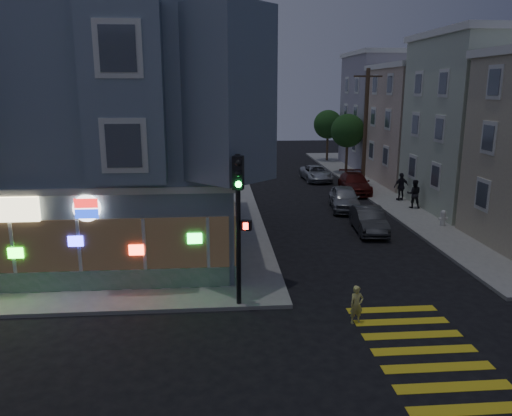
{
  "coord_description": "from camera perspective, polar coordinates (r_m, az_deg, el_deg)",
  "views": [
    {
      "loc": [
        0.36,
        -14.32,
        7.69
      ],
      "look_at": [
        1.95,
        5.39,
        2.92
      ],
      "focal_mm": 35.0,
      "sensor_mm": 36.0,
      "label": 1
    }
  ],
  "objects": [
    {
      "name": "street_tree_far",
      "position": [
        53.78,
        8.23,
        9.43
      ],
      "size": [
        3.0,
        3.0,
        5.3
      ],
      "color": "#4C3826",
      "rests_on": "sidewalk_ne"
    },
    {
      "name": "row_house_c",
      "position": [
        43.84,
        21.54,
        8.66
      ],
      "size": [
        12.0,
        8.6,
        9.0
      ],
      "primitive_type": "cube",
      "color": "tan",
      "rests_on": "sidewalk_ne"
    },
    {
      "name": "sidewalk_nw",
      "position": [
        40.54,
        -24.52,
        1.5
      ],
      "size": [
        33.0,
        42.0,
        0.15
      ],
      "primitive_type": "cube",
      "color": "gray",
      "rests_on": "ground"
    },
    {
      "name": "parked_car_a",
      "position": [
        32.7,
        10.09,
        1.11
      ],
      "size": [
        2.37,
        4.64,
        1.51
      ],
      "primitive_type": "imported",
      "rotation": [
        0.0,
        0.0,
        -0.14
      ],
      "color": "#979B9E",
      "rests_on": "ground"
    },
    {
      "name": "street_tree_near",
      "position": [
        46.03,
        10.43,
        8.67
      ],
      "size": [
        3.0,
        3.0,
        5.3
      ],
      "color": "#4C3826",
      "rests_on": "sidewalk_ne"
    },
    {
      "name": "utility_pole",
      "position": [
        40.16,
        12.41,
        9.13
      ],
      "size": [
        2.2,
        0.3,
        9.0
      ],
      "color": "#4C3826",
      "rests_on": "sidewalk_ne"
    },
    {
      "name": "fire_hydrant",
      "position": [
        29.86,
        20.59,
        -1.02
      ],
      "size": [
        0.51,
        0.3,
        0.89
      ],
      "color": "white",
      "rests_on": "sidewalk_ne"
    },
    {
      "name": "running_child",
      "position": [
        17.26,
        11.43,
        -10.78
      ],
      "size": [
        0.53,
        0.41,
        1.31
      ],
      "primitive_type": "imported",
      "rotation": [
        0.0,
        0.0,
        0.21
      ],
      "color": "#DDD871",
      "rests_on": "ground"
    },
    {
      "name": "parked_car_c",
      "position": [
        38.16,
        11.2,
        2.8
      ],
      "size": [
        2.56,
        5.2,
        1.46
      ],
      "primitive_type": "imported",
      "rotation": [
        0.0,
        0.0,
        -0.11
      ],
      "color": "#531613",
      "rests_on": "ground"
    },
    {
      "name": "corner_building",
      "position": [
        26.16,
        -18.9,
        8.74
      ],
      "size": [
        14.6,
        14.6,
        11.4
      ],
      "color": "slate",
      "rests_on": "sidewalk_nw"
    },
    {
      "name": "traffic_signal",
      "position": [
        16.96,
        -1.97,
        0.26
      ],
      "size": [
        0.67,
        0.6,
        5.38
      ],
      "rotation": [
        0.0,
        0.0,
        -0.3
      ],
      "color": "black",
      "rests_on": "sidewalk_nw"
    },
    {
      "name": "pedestrian_a",
      "position": [
        33.59,
        17.6,
        1.55
      ],
      "size": [
        1.04,
        0.9,
        1.83
      ],
      "primitive_type": "imported",
      "rotation": [
        0.0,
        0.0,
        2.88
      ],
      "color": "black",
      "rests_on": "sidewalk_ne"
    },
    {
      "name": "sidewalk_ne",
      "position": [
        44.31,
        26.22,
        2.27
      ],
      "size": [
        24.0,
        42.0,
        0.15
      ],
      "primitive_type": "cube",
      "color": "gray",
      "rests_on": "ground"
    },
    {
      "name": "row_house_d",
      "position": [
        52.03,
        17.27,
        10.45
      ],
      "size": [
        12.0,
        8.6,
        10.5
      ],
      "primitive_type": "cube",
      "color": "#9C96A5",
      "rests_on": "sidewalk_ne"
    },
    {
      "name": "parked_car_d",
      "position": [
        42.72,
        6.89,
        3.96
      ],
      "size": [
        2.31,
        4.63,
        1.26
      ],
      "primitive_type": "imported",
      "rotation": [
        0.0,
        0.0,
        0.05
      ],
      "color": "#B0B5BB",
      "rests_on": "ground"
    },
    {
      "name": "ground",
      "position": [
        16.26,
        -5.52,
        -14.72
      ],
      "size": [
        120.0,
        120.0,
        0.0
      ],
      "primitive_type": "plane",
      "color": "black",
      "rests_on": "ground"
    },
    {
      "name": "pedestrian_b",
      "position": [
        35.64,
        16.26,
        2.37
      ],
      "size": [
        1.19,
        0.69,
        1.9
      ],
      "primitive_type": "imported",
      "rotation": [
        0.0,
        0.0,
        3.36
      ],
      "color": "black",
      "rests_on": "sidewalk_ne"
    },
    {
      "name": "parked_car_b",
      "position": [
        27.86,
        12.75,
        -1.34
      ],
      "size": [
        1.79,
        4.26,
        1.37
      ],
      "primitive_type": "imported",
      "rotation": [
        0.0,
        0.0,
        -0.08
      ],
      "color": "#37393C",
      "rests_on": "ground"
    }
  ]
}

